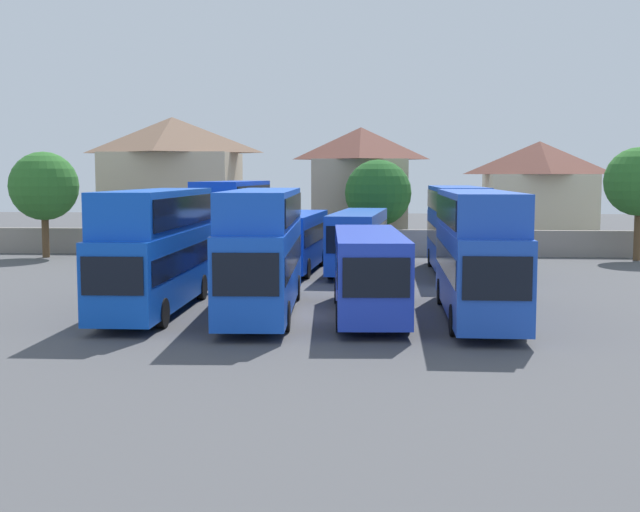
{
  "coord_description": "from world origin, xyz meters",
  "views": [
    {
      "loc": [
        2.65,
        -31.88,
        5.52
      ],
      "look_at": [
        0.0,
        3.0,
        2.07
      ],
      "focal_mm": 45.97,
      "sensor_mm": 36.0,
      "label": 1
    }
  ],
  "objects": [
    {
      "name": "tree_left_of_lot",
      "position": [
        2.35,
        27.05,
        4.25
      ],
      "size": [
        4.77,
        4.77,
        6.66
      ],
      "color": "brown",
      "rests_on": "ground"
    },
    {
      "name": "bus_5",
      "position": [
        -5.92,
        14.68,
        2.92
      ],
      "size": [
        2.92,
        11.11,
        5.19
      ],
      "rotation": [
        0.0,
        0.0,
        -1.6
      ],
      "color": "blue",
      "rests_on": "ground"
    },
    {
      "name": "bus_3",
      "position": [
        2.14,
        -0.06,
        1.89
      ],
      "size": [
        3.19,
        10.53,
        3.3
      ],
      "rotation": [
        0.0,
        0.0,
        -1.5
      ],
      "color": "blue",
      "rests_on": "ground"
    },
    {
      "name": "bus_4",
      "position": [
        6.32,
        -0.19,
        2.77
      ],
      "size": [
        2.64,
        11.46,
        4.92
      ],
      "rotation": [
        0.0,
        0.0,
        -1.58
      ],
      "color": "blue",
      "rests_on": "ground"
    },
    {
      "name": "bus_1",
      "position": [
        -6.43,
        0.44,
        2.78
      ],
      "size": [
        2.64,
        11.34,
        4.94
      ],
      "rotation": [
        0.0,
        0.0,
        -1.56
      ],
      "color": "blue",
      "rests_on": "ground"
    },
    {
      "name": "house_terrace_right",
      "position": [
        14.89,
        33.66,
        4.17
      ],
      "size": [
        8.4,
        6.77,
        8.17
      ],
      "color": "beige",
      "rests_on": "ground"
    },
    {
      "name": "bus_7",
      "position": [
        1.32,
        14.9,
        1.97
      ],
      "size": [
        3.28,
        11.47,
        3.45
      ],
      "rotation": [
        0.0,
        0.0,
        -1.64
      ],
      "color": "blue",
      "rests_on": "ground"
    },
    {
      "name": "house_terrace_centre",
      "position": [
        0.95,
        32.67,
        4.72
      ],
      "size": [
        7.64,
        6.58,
        9.27
      ],
      "color": "tan",
      "rests_on": "ground"
    },
    {
      "name": "tree_right_of_lot",
      "position": [
        -19.98,
        21.55,
        4.79
      ],
      "size": [
        4.6,
        4.6,
        7.11
      ],
      "color": "brown",
      "rests_on": "ground"
    },
    {
      "name": "bus_6",
      "position": [
        -2.31,
        14.72,
        1.92
      ],
      "size": [
        3.03,
        10.39,
        3.35
      ],
      "rotation": [
        0.0,
        0.0,
        -1.63
      ],
      "color": "blue",
      "rests_on": "ground"
    },
    {
      "name": "house_terrace_left",
      "position": [
        -14.13,
        32.98,
        5.18
      ],
      "size": [
        10.46,
        8.29,
        10.16
      ],
      "color": "#C6B293",
      "rests_on": "ground"
    },
    {
      "name": "bus_2",
      "position": [
        -2.07,
        0.3,
        2.79
      ],
      "size": [
        3.11,
        12.15,
        4.95
      ],
      "rotation": [
        0.0,
        0.0,
        -1.52
      ],
      "color": "blue",
      "rests_on": "ground"
    },
    {
      "name": "tree_behind_wall",
      "position": [
        19.21,
        22.55,
        5.1
      ],
      "size": [
        4.45,
        4.45,
        7.35
      ],
      "color": "brown",
      "rests_on": "ground"
    },
    {
      "name": "bus_8",
      "position": [
        6.81,
        14.28,
        2.76
      ],
      "size": [
        2.71,
        11.9,
        4.9
      ],
      "rotation": [
        0.0,
        0.0,
        -1.57
      ],
      "color": "#1342BE",
      "rests_on": "ground"
    },
    {
      "name": "ground",
      "position": [
        0.0,
        18.0,
        0.0
      ],
      "size": [
        140.0,
        140.0,
        0.0
      ],
      "primitive_type": "plane",
      "color": "#4C4C4F"
    },
    {
      "name": "depot_boundary_wall",
      "position": [
        0.0,
        24.55,
        0.9
      ],
      "size": [
        56.0,
        0.5,
        1.8
      ],
      "primitive_type": "cube",
      "color": "gray",
      "rests_on": "ground"
    }
  ]
}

